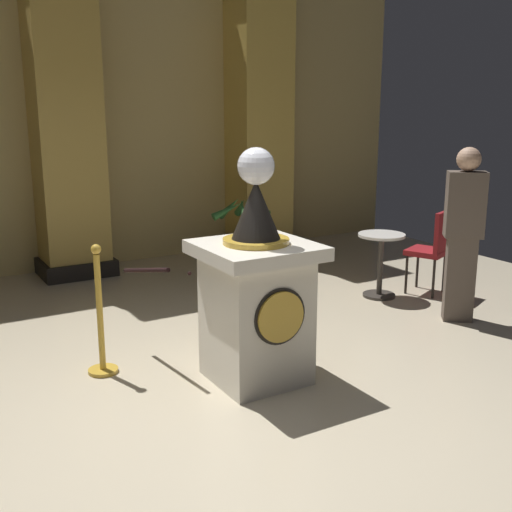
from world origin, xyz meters
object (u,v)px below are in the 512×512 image
potted_palm_right (243,248)px  cafe_chair_red (434,245)px  bystander_guest (463,230)px  stanchion_far (101,329)px  pedestal_clock (256,294)px  stanchion_near (266,295)px  cafe_table (381,257)px

potted_palm_right → cafe_chair_red: size_ratio=1.04×
bystander_guest → cafe_chair_red: size_ratio=1.79×
stanchion_far → cafe_chair_red: bearing=3.4°
bystander_guest → cafe_chair_red: 0.96m
pedestal_clock → potted_palm_right: (1.54, 2.94, -0.38)m
potted_palm_right → cafe_chair_red: 2.41m
stanchion_far → potted_palm_right: (2.54, 2.21, -0.06)m
stanchion_near → bystander_guest: size_ratio=0.60×
stanchion_near → stanchion_far: (-1.62, -0.13, 0.01)m
bystander_guest → cafe_chair_red: bystander_guest is taller
pedestal_clock → cafe_chair_red: 3.04m
stanchion_near → potted_palm_right: 2.28m
potted_palm_right → cafe_table: bearing=-66.5°
stanchion_near → cafe_table: stanchion_near is taller
stanchion_near → stanchion_far: stanchion_far is taller
stanchion_far → cafe_chair_red: 3.90m
stanchion_near → stanchion_far: bearing=-175.5°
pedestal_clock → stanchion_near: (0.62, 0.86, -0.33)m
pedestal_clock → stanchion_near: bearing=54.2°
stanchion_near → cafe_chair_red: stanchion_near is taller
pedestal_clock → stanchion_far: pedestal_clock is taller
stanchion_far → bystander_guest: bearing=-9.1°
pedestal_clock → bystander_guest: 2.46m
stanchion_near → potted_palm_right: (0.92, 2.08, -0.05)m
pedestal_clock → stanchion_near: pedestal_clock is taller
stanchion_near → cafe_chair_red: (2.27, 0.10, 0.21)m
potted_palm_right → cafe_table: potted_palm_right is taller
pedestal_clock → bystander_guest: pedestal_clock is taller
stanchion_near → cafe_chair_red: size_ratio=1.08×
stanchion_far → cafe_chair_red: stanchion_far is taller
pedestal_clock → potted_palm_right: 3.34m
stanchion_far → potted_palm_right: 3.37m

